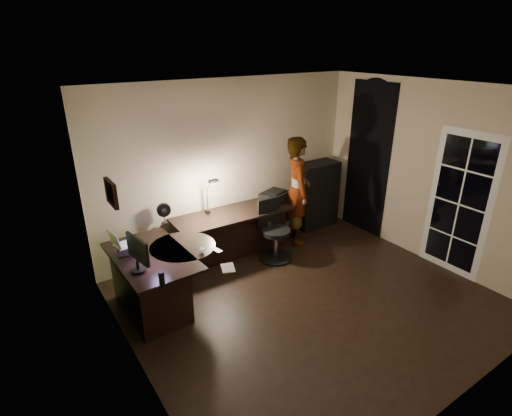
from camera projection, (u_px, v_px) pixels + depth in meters
floor at (310, 300)px, 5.31m from camera, size 4.50×4.00×0.01m
ceiling at (323, 89)px, 4.26m from camera, size 4.50×4.00×0.01m
wall_back at (230, 166)px, 6.31m from camera, size 4.50×0.01×2.70m
wall_front at (481, 284)px, 3.25m from camera, size 4.50×0.01×2.70m
wall_left at (129, 260)px, 3.62m from camera, size 0.01×4.00×2.70m
wall_right at (429, 174)px, 5.95m from camera, size 0.01×4.00×2.70m
green_wall_overlay at (131, 259)px, 3.62m from camera, size 0.00×4.00×2.70m
arched_doorway at (368, 160)px, 6.84m from camera, size 0.01×0.90×2.60m
french_door at (459, 204)px, 5.64m from camera, size 0.02×0.92×2.10m
framed_picture at (111, 193)px, 3.78m from camera, size 0.04×0.30×0.25m
desk_left at (154, 282)px, 4.99m from camera, size 0.87×1.38×0.78m
desk_right at (235, 233)px, 6.32m from camera, size 1.96×0.74×0.73m
cabinet at (316, 195)px, 7.27m from camera, size 0.80×0.40×1.19m
laptop_stand at (128, 248)px, 4.86m from camera, size 0.30×0.27×0.10m
laptop at (126, 237)px, 4.80m from camera, size 0.34×0.32×0.21m
monitor at (137, 259)px, 4.44m from camera, size 0.16×0.45×0.29m
mouse at (202, 250)px, 4.90m from camera, size 0.10×0.11×0.04m
phone at (217, 250)px, 4.91m from camera, size 0.10×0.16×0.01m
pen at (146, 250)px, 4.91m from camera, size 0.01×0.13×0.01m
speaker at (162, 279)px, 4.18m from camera, size 0.07×0.07×0.16m
notepad at (228, 268)px, 4.53m from camera, size 0.21×0.24×0.01m
desk_fan at (164, 213)px, 5.79m from camera, size 0.23×0.16×0.32m
headphones at (270, 207)px, 6.29m from camera, size 0.23×0.17×0.10m
printer at (275, 197)px, 6.56m from camera, size 0.53×0.47×0.20m
desk_lamp at (207, 194)px, 6.03m from camera, size 0.25×0.34×0.66m
office_chair at (276, 231)px, 6.15m from camera, size 0.54×0.54×0.95m
person at (297, 191)px, 6.55m from camera, size 0.66×0.77×1.81m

